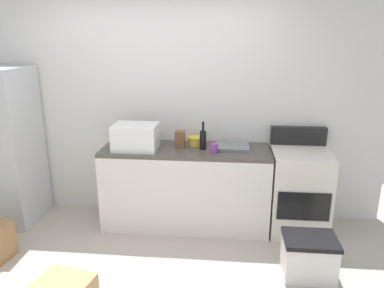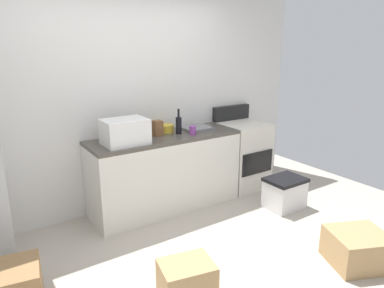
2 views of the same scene
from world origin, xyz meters
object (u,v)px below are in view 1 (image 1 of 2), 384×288
at_px(coffee_mug, 214,148).
at_px(storage_bin, 309,256).
at_px(stove_oven, 298,190).
at_px(mixing_bowl, 196,141).
at_px(microwave, 136,137).
at_px(knife_block, 180,139).
at_px(refrigerator, 2,147).
at_px(wine_bottle, 203,139).

height_order(coffee_mug, storage_bin, coffee_mug).
bearing_deg(stove_oven, mixing_bowl, 172.82).
distance_m(microwave, knife_block, 0.47).
bearing_deg(microwave, stove_oven, 2.75).
height_order(refrigerator, knife_block, refrigerator).
distance_m(stove_oven, knife_block, 1.39).
bearing_deg(storage_bin, knife_block, 145.38).
bearing_deg(knife_block, microwave, -165.63).
bearing_deg(microwave, coffee_mug, -3.75).
height_order(refrigerator, coffee_mug, refrigerator).
distance_m(microwave, mixing_bowl, 0.67).
distance_m(coffee_mug, mixing_bowl, 0.35).
xyz_separation_m(knife_block, mixing_bowl, (0.17, 0.11, -0.04)).
bearing_deg(refrigerator, knife_block, 2.54).
relative_size(refrigerator, knife_block, 9.69).
relative_size(refrigerator, storage_bin, 3.79).
bearing_deg(microwave, knife_block, 14.37).
xyz_separation_m(knife_block, storage_bin, (1.25, -0.86, -0.80)).
relative_size(refrigerator, microwave, 3.79).
bearing_deg(refrigerator, microwave, -1.07).
height_order(coffee_mug, mixing_bowl, coffee_mug).
xyz_separation_m(wine_bottle, coffee_mug, (0.12, -0.12, -0.06)).
relative_size(refrigerator, stove_oven, 1.58).
height_order(wine_bottle, knife_block, wine_bottle).
xyz_separation_m(mixing_bowl, storage_bin, (1.08, -0.97, -0.75)).
xyz_separation_m(coffee_mug, knife_block, (-0.37, 0.17, 0.04)).
relative_size(stove_oven, microwave, 2.39).
bearing_deg(microwave, storage_bin, -23.65).
xyz_separation_m(stove_oven, wine_bottle, (-1.03, -0.02, 0.54)).
height_order(microwave, knife_block, microwave).
height_order(refrigerator, stove_oven, refrigerator).
relative_size(refrigerator, coffee_mug, 17.43).
distance_m(refrigerator, coffee_mug, 2.36).
bearing_deg(microwave, refrigerator, 178.93).
relative_size(coffee_mug, knife_block, 0.56).
xyz_separation_m(wine_bottle, mixing_bowl, (-0.08, 0.16, -0.06)).
bearing_deg(mixing_bowl, wine_bottle, -62.62).
bearing_deg(knife_block, refrigerator, -177.46).
distance_m(knife_block, storage_bin, 1.72).
distance_m(microwave, coffee_mug, 0.83).
xyz_separation_m(refrigerator, mixing_bowl, (2.15, 0.20, 0.07)).
distance_m(microwave, storage_bin, 2.05).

